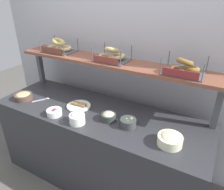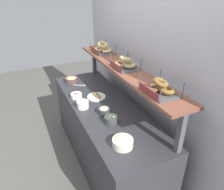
{
  "view_description": "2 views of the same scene",
  "coord_description": "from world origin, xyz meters",
  "px_view_note": "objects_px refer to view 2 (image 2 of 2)",
  "views": [
    {
      "loc": [
        0.95,
        -1.42,
        1.9
      ],
      "look_at": [
        0.13,
        0.06,
        1.04
      ],
      "focal_mm": 33.8,
      "sensor_mm": 36.0,
      "label": 1
    },
    {
      "loc": [
        1.99,
        -0.83,
        2.14
      ],
      "look_at": [
        0.15,
        0.04,
        1.05
      ],
      "focal_mm": 33.85,
      "sensor_mm": 36.0,
      "label": 2
    }
  ],
  "objects_px": {
    "bowl_cream_cheese": "(83,104)",
    "serving_spoon_near_plate": "(81,85)",
    "serving_plate_white": "(97,97)",
    "bowl_tuna_salad": "(104,110)",
    "bagel_basket_cinnamon_raisin": "(160,88)",
    "bowl_potato_salad": "(123,142)",
    "bagel_basket_sesame": "(125,64)",
    "bagel_basket_plain": "(103,49)",
    "bowl_veggie_mix": "(111,119)",
    "bowl_beet_salad": "(76,95)",
    "bowl_hummus": "(71,79)"
  },
  "relations": [
    {
      "from": "serving_plate_white",
      "to": "bowl_tuna_salad",
      "type": "bearing_deg",
      "value": -8.93
    },
    {
      "from": "bowl_veggie_mix",
      "to": "bowl_potato_salad",
      "type": "height_order",
      "value": "bowl_potato_salad"
    },
    {
      "from": "bowl_potato_salad",
      "to": "bagel_basket_sesame",
      "type": "bearing_deg",
      "value": 151.21
    },
    {
      "from": "bagel_basket_sesame",
      "to": "bagel_basket_cinnamon_raisin",
      "type": "height_order",
      "value": "bagel_basket_sesame"
    },
    {
      "from": "bowl_cream_cheese",
      "to": "serving_spoon_near_plate",
      "type": "height_order",
      "value": "bowl_cream_cheese"
    },
    {
      "from": "bowl_tuna_salad",
      "to": "serving_plate_white",
      "type": "bearing_deg",
      "value": 171.07
    },
    {
      "from": "bowl_tuna_salad",
      "to": "bowl_cream_cheese",
      "type": "bearing_deg",
      "value": -140.56
    },
    {
      "from": "bowl_tuna_salad",
      "to": "bagel_basket_plain",
      "type": "relative_size",
      "value": 0.4
    },
    {
      "from": "serving_spoon_near_plate",
      "to": "bagel_basket_cinnamon_raisin",
      "type": "relative_size",
      "value": 0.47
    },
    {
      "from": "bowl_potato_salad",
      "to": "bagel_basket_cinnamon_raisin",
      "type": "distance_m",
      "value": 0.57
    },
    {
      "from": "bowl_tuna_salad",
      "to": "bowl_potato_salad",
      "type": "relative_size",
      "value": 0.72
    },
    {
      "from": "serving_plate_white",
      "to": "bagel_basket_cinnamon_raisin",
      "type": "xyz_separation_m",
      "value": [
        0.89,
        0.26,
        0.47
      ]
    },
    {
      "from": "serving_spoon_near_plate",
      "to": "bagel_basket_plain",
      "type": "xyz_separation_m",
      "value": [
        -0.03,
        0.35,
        0.47
      ]
    },
    {
      "from": "bowl_veggie_mix",
      "to": "bagel_basket_sesame",
      "type": "distance_m",
      "value": 0.66
    },
    {
      "from": "bagel_basket_plain",
      "to": "bagel_basket_sesame",
      "type": "xyz_separation_m",
      "value": [
        0.66,
        -0.01,
        0.0
      ]
    },
    {
      "from": "bowl_hummus",
      "to": "serving_spoon_near_plate",
      "type": "distance_m",
      "value": 0.22
    },
    {
      "from": "bowl_tuna_salad",
      "to": "bowl_cream_cheese",
      "type": "relative_size",
      "value": 0.98
    },
    {
      "from": "bowl_tuna_salad",
      "to": "bowl_potato_salad",
      "type": "height_order",
      "value": "bowl_potato_salad"
    },
    {
      "from": "serving_spoon_near_plate",
      "to": "bagel_basket_cinnamon_raisin",
      "type": "xyz_separation_m",
      "value": [
        1.3,
        0.32,
        0.47
      ]
    },
    {
      "from": "bowl_cream_cheese",
      "to": "bagel_basket_sesame",
      "type": "relative_size",
      "value": 0.45
    },
    {
      "from": "bowl_veggie_mix",
      "to": "serving_plate_white",
      "type": "bearing_deg",
      "value": 173.53
    },
    {
      "from": "serving_spoon_near_plate",
      "to": "bowl_cream_cheese",
      "type": "bearing_deg",
      "value": -16.32
    },
    {
      "from": "bowl_cream_cheese",
      "to": "serving_spoon_near_plate",
      "type": "bearing_deg",
      "value": 163.68
    },
    {
      "from": "bagel_basket_sesame",
      "to": "bagel_basket_cinnamon_raisin",
      "type": "relative_size",
      "value": 0.95
    },
    {
      "from": "bagel_basket_cinnamon_raisin",
      "to": "bagel_basket_plain",
      "type": "bearing_deg",
      "value": 178.96
    },
    {
      "from": "bowl_beet_salad",
      "to": "bagel_basket_plain",
      "type": "xyz_separation_m",
      "value": [
        -0.34,
        0.51,
        0.45
      ]
    },
    {
      "from": "bowl_beet_salad",
      "to": "bowl_tuna_salad",
      "type": "relative_size",
      "value": 1.03
    },
    {
      "from": "bowl_veggie_mix",
      "to": "bagel_basket_plain",
      "type": "bearing_deg",
      "value": 161.12
    },
    {
      "from": "bowl_hummus",
      "to": "serving_plate_white",
      "type": "relative_size",
      "value": 0.78
    },
    {
      "from": "bowl_beet_salad",
      "to": "bagel_basket_sesame",
      "type": "xyz_separation_m",
      "value": [
        0.32,
        0.51,
        0.45
      ]
    },
    {
      "from": "bowl_tuna_salad",
      "to": "serving_spoon_near_plate",
      "type": "bearing_deg",
      "value": -179.4
    },
    {
      "from": "bowl_tuna_salad",
      "to": "bagel_basket_sesame",
      "type": "height_order",
      "value": "bagel_basket_sesame"
    },
    {
      "from": "bowl_cream_cheese",
      "to": "bagel_basket_sesame",
      "type": "distance_m",
      "value": 0.67
    },
    {
      "from": "bowl_potato_salad",
      "to": "bowl_hummus",
      "type": "height_order",
      "value": "bowl_potato_salad"
    },
    {
      "from": "bagel_basket_plain",
      "to": "bagel_basket_cinnamon_raisin",
      "type": "xyz_separation_m",
      "value": [
        1.33,
        -0.02,
        0.0
      ]
    },
    {
      "from": "bowl_cream_cheese",
      "to": "serving_plate_white",
      "type": "relative_size",
      "value": 0.59
    },
    {
      "from": "bowl_tuna_salad",
      "to": "bowl_veggie_mix",
      "type": "height_order",
      "value": "bowl_veggie_mix"
    },
    {
      "from": "bowl_beet_salad",
      "to": "bowl_veggie_mix",
      "type": "bearing_deg",
      "value": 14.01
    },
    {
      "from": "bowl_cream_cheese",
      "to": "bagel_basket_plain",
      "type": "distance_m",
      "value": 0.9
    },
    {
      "from": "bowl_cream_cheese",
      "to": "bagel_basket_plain",
      "type": "height_order",
      "value": "bagel_basket_plain"
    },
    {
      "from": "bowl_beet_salad",
      "to": "bowl_cream_cheese",
      "type": "bearing_deg",
      "value": -0.36
    },
    {
      "from": "bowl_tuna_salad",
      "to": "serving_plate_white",
      "type": "distance_m",
      "value": 0.38
    },
    {
      "from": "bowl_potato_salad",
      "to": "bagel_basket_plain",
      "type": "bearing_deg",
      "value": 163.74
    },
    {
      "from": "bowl_tuna_salad",
      "to": "bowl_potato_salad",
      "type": "xyz_separation_m",
      "value": [
        0.56,
        -0.06,
        0.01
      ]
    },
    {
      "from": "bowl_potato_salad",
      "to": "bagel_basket_plain",
      "type": "xyz_separation_m",
      "value": [
        -1.38,
        0.4,
        0.43
      ]
    },
    {
      "from": "bowl_veggie_mix",
      "to": "bagel_basket_plain",
      "type": "xyz_separation_m",
      "value": [
        -1.01,
        0.34,
        0.44
      ]
    },
    {
      "from": "bowl_hummus",
      "to": "bagel_basket_cinnamon_raisin",
      "type": "bearing_deg",
      "value": 15.37
    },
    {
      "from": "serving_spoon_near_plate",
      "to": "bowl_tuna_salad",
      "type": "bearing_deg",
      "value": 0.6
    },
    {
      "from": "bowl_cream_cheese",
      "to": "serving_plate_white",
      "type": "distance_m",
      "value": 0.29
    },
    {
      "from": "bagel_basket_sesame",
      "to": "bagel_basket_cinnamon_raisin",
      "type": "bearing_deg",
      "value": -1.48
    }
  ]
}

